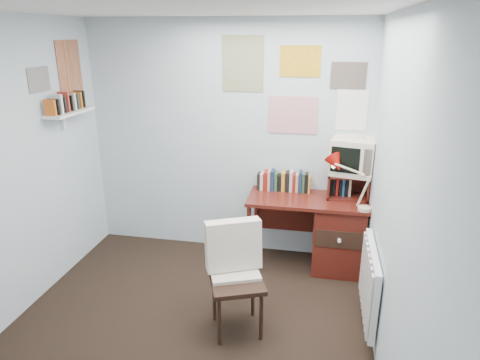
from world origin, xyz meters
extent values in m
plane|color=black|center=(0.00, 0.00, 0.00)|extent=(3.50, 3.50, 0.00)
cube|color=silver|center=(0.00, 1.75, 1.25)|extent=(3.00, 0.02, 2.50)
cube|color=silver|center=(1.50, 0.00, 1.25)|extent=(0.02, 3.50, 2.50)
cube|color=white|center=(0.00, 0.00, 2.50)|extent=(3.00, 3.50, 0.02)
cube|color=#561B13|center=(0.90, 1.48, 0.74)|extent=(1.20, 0.55, 0.03)
cube|color=#561B13|center=(1.23, 1.48, 0.36)|extent=(0.50, 0.50, 0.72)
cylinder|color=#561B13|center=(0.34, 1.24, 0.36)|extent=(0.04, 0.04, 0.72)
cylinder|color=#561B13|center=(0.34, 1.71, 0.36)|extent=(0.04, 0.04, 0.72)
cube|color=#561B13|center=(0.65, 1.73, 0.42)|extent=(0.64, 0.02, 0.30)
cube|color=black|center=(0.40, 0.31, 0.44)|extent=(0.58, 0.57, 0.89)
cube|color=#B2130B|center=(1.44, 1.26, 0.98)|extent=(0.37, 0.34, 0.45)
cube|color=#561B13|center=(1.29, 1.59, 0.89)|extent=(0.40, 0.30, 0.25)
cube|color=beige|center=(1.32, 1.61, 1.21)|extent=(0.48, 0.46, 0.39)
cube|color=#561B13|center=(0.66, 1.66, 0.87)|extent=(0.60, 0.14, 0.22)
cube|color=white|center=(1.46, 0.55, 0.42)|extent=(0.09, 0.80, 0.60)
cube|color=white|center=(-1.40, 1.10, 1.62)|extent=(0.20, 0.62, 0.24)
cube|color=white|center=(0.70, 1.74, 1.85)|extent=(1.20, 0.01, 0.90)
cube|color=white|center=(-1.49, 1.10, 2.00)|extent=(0.01, 0.70, 0.60)
camera|label=1|loc=(1.00, -2.61, 2.34)|focal=32.00mm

